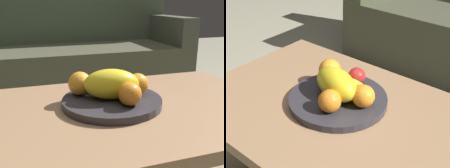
% 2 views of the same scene
% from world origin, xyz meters
% --- Properties ---
extents(coffee_table, '(1.07, 0.67, 0.40)m').
position_xyz_m(coffee_table, '(0.00, 0.00, 0.36)').
color(coffee_table, '#9A7350').
rests_on(coffee_table, ground_plane).
extents(couch, '(1.70, 0.70, 0.90)m').
position_xyz_m(couch, '(0.09, 1.34, 0.30)').
color(couch, '#454634').
rests_on(couch, ground_plane).
extents(fruit_bowl, '(0.34, 0.34, 0.03)m').
position_xyz_m(fruit_bowl, '(-0.05, 0.03, 0.41)').
color(fruit_bowl, '#312F35').
rests_on(fruit_bowl, coffee_table).
extents(melon_large_front, '(0.21, 0.15, 0.10)m').
position_xyz_m(melon_large_front, '(-0.05, 0.03, 0.47)').
color(melon_large_front, yellow).
rests_on(melon_large_front, fruit_bowl).
extents(orange_front, '(0.07, 0.07, 0.07)m').
position_xyz_m(orange_front, '(-0.02, -0.05, 0.46)').
color(orange_front, orange).
rests_on(orange_front, fruit_bowl).
extents(orange_left, '(0.08, 0.08, 0.08)m').
position_xyz_m(orange_left, '(-0.14, 0.10, 0.46)').
color(orange_left, orange).
rests_on(orange_left, fruit_bowl).
extents(orange_right, '(0.08, 0.08, 0.08)m').
position_xyz_m(orange_right, '(0.05, 0.04, 0.46)').
color(orange_right, orange).
rests_on(orange_right, fruit_bowl).
extents(apple_front, '(0.06, 0.06, 0.06)m').
position_xyz_m(apple_front, '(-0.05, 0.14, 0.45)').
color(apple_front, red).
rests_on(apple_front, fruit_bowl).
extents(banana_bunch, '(0.16, 0.15, 0.06)m').
position_xyz_m(banana_bunch, '(-0.05, 0.07, 0.45)').
color(banana_bunch, yellow).
rests_on(banana_bunch, fruit_bowl).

